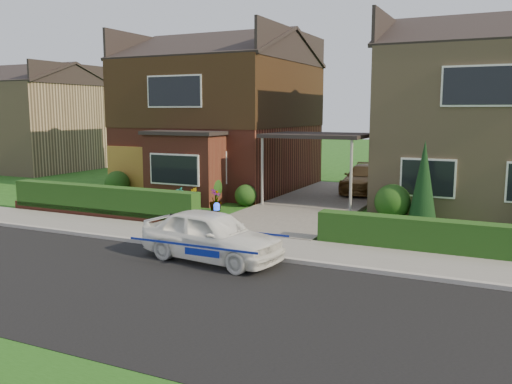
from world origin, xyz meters
The scene contains 23 objects.
ground centered at (0.00, 0.00, 0.00)m, with size 120.00×120.00×0.00m, color #1B4612.
road centered at (0.00, 0.00, 0.00)m, with size 60.00×6.00×0.02m, color black.
kerb centered at (0.00, 3.05, 0.06)m, with size 60.00×0.16×0.12m, color #9E9993.
sidewalk centered at (0.00, 4.10, 0.05)m, with size 60.00×2.00×0.10m, color slate.
driveway centered at (0.00, 11.00, 0.06)m, with size 3.80×12.00×0.12m, color #666059.
house_left centered at (-5.78, 13.90, 3.81)m, with size 7.50×9.53×7.25m.
house_right centered at (5.80, 13.99, 3.66)m, with size 7.50×8.06×7.25m.
carport_link centered at (0.00, 10.95, 2.66)m, with size 3.80×3.00×2.77m.
garage_door centered at (-8.25, 9.96, 1.05)m, with size 2.20×0.10×2.10m, color olive.
dwarf_wall centered at (-5.80, 5.30, 0.18)m, with size 7.70×0.25×0.36m, color brown.
hedge_left centered at (-5.80, 5.45, 0.00)m, with size 7.50×0.55×0.90m, color #113510.
hedge_right centered at (5.80, 5.35, 0.00)m, with size 7.50×0.55×0.80m, color #113510.
shrub_left_far centered at (-8.50, 9.50, 0.54)m, with size 1.08×1.08×1.08m, color #113510.
shrub_left_mid centered at (-4.00, 9.30, 0.66)m, with size 1.32×1.32×1.32m, color #113510.
shrub_left_near centered at (-2.40, 9.60, 0.42)m, with size 0.84×0.84×0.84m, color #113510.
shrub_right_near centered at (3.20, 9.40, 0.60)m, with size 1.20×1.20×1.20m, color #113510.
conifer_a centered at (4.20, 9.20, 1.30)m, with size 0.90×0.90×2.60m, color black.
neighbour_left centered at (-20.00, 16.00, 2.60)m, with size 6.50×7.00×5.20m, color #967C5C.
police_car centered at (0.26, 2.40, 0.62)m, with size 3.36×3.81×1.41m.
driveway_car centered at (1.00, 14.39, 0.70)m, with size 1.64×4.03×1.17m, color brown.
potted_plant_a centered at (-4.37, 8.03, 0.40)m, with size 0.42×0.28×0.80m, color gray.
potted_plant_b centered at (-3.90, 8.10, 0.41)m, with size 0.36×0.45×0.81m, color gray.
potted_plant_c centered at (-2.89, 8.13, 0.40)m, with size 0.45×0.45×0.80m, color gray.
Camera 1 is at (6.73, -8.70, 3.62)m, focal length 38.00 mm.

